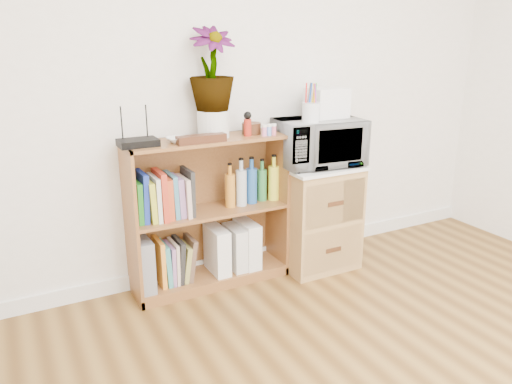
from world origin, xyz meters
TOP-DOWN VIEW (x-y plane):
  - skirting_board at (0.00, 2.24)m, footprint 4.00×0.02m
  - bookshelf at (-0.35, 2.10)m, footprint 1.00×0.30m
  - wicker_unit at (0.40, 2.02)m, footprint 0.50×0.45m
  - microwave at (0.40, 2.02)m, footprint 0.58×0.42m
  - pen_cup at (0.29, 1.95)m, footprint 0.11×0.11m
  - small_appliance at (0.48, 2.06)m, footprint 0.24×0.20m
  - router at (-0.77, 2.08)m, footprint 0.22×0.15m
  - white_bowl at (-0.54, 2.07)m, footprint 0.13×0.13m
  - plant_pot at (-0.30, 2.12)m, footprint 0.19×0.19m
  - potted_plant at (-0.30, 2.12)m, footprint 0.27×0.27m
  - trinket_box at (-0.42, 2.00)m, footprint 0.29×0.07m
  - kokeshi_doll at (-0.10, 2.06)m, footprint 0.05×0.05m
  - wooden_bowl at (-0.05, 2.11)m, footprint 0.12×0.12m
  - paint_jars at (0.02, 2.01)m, footprint 0.11×0.04m
  - file_box at (-0.79, 2.10)m, footprint 0.10×0.26m
  - magazine_holder_left at (-0.31, 2.09)m, footprint 0.10×0.24m
  - magazine_holder_mid at (-0.18, 2.09)m, footprint 0.09×0.23m
  - magazine_holder_right at (-0.09, 2.09)m, footprint 0.10×0.24m
  - cookbooks at (-0.64, 2.10)m, footprint 0.34×0.20m
  - liquor_bottles at (-0.05, 2.10)m, footprint 0.38×0.07m
  - lower_books at (-0.59, 2.10)m, footprint 0.24×0.19m

SIDE VIEW (x-z plane):
  - skirting_board at x=0.00m, z-range 0.00..0.10m
  - lower_books at x=-0.59m, z-range 0.05..0.35m
  - magazine_holder_mid at x=-0.18m, z-range 0.07..0.36m
  - magazine_holder_left at x=-0.31m, z-range 0.07..0.37m
  - magazine_holder_right at x=-0.09m, z-range 0.07..0.38m
  - file_box at x=-0.79m, z-range 0.07..0.39m
  - wicker_unit at x=0.40m, z-range 0.00..0.70m
  - bookshelf at x=-0.35m, z-range 0.00..0.95m
  - cookbooks at x=-0.64m, z-range 0.48..0.78m
  - liquor_bottles at x=-0.05m, z-range 0.49..0.79m
  - microwave at x=0.40m, z-range 0.72..1.02m
  - white_bowl at x=-0.54m, z-range 0.95..0.98m
  - router at x=-0.77m, z-range 0.95..0.99m
  - trinket_box at x=-0.42m, z-range 0.95..1.00m
  - paint_jars at x=0.02m, z-range 0.95..1.01m
  - wooden_bowl at x=-0.05m, z-range 0.95..1.02m
  - kokeshi_doll at x=-0.10m, z-range 0.95..1.05m
  - plant_pot at x=-0.30m, z-range 0.95..1.11m
  - pen_cup at x=0.29m, z-range 1.02..1.14m
  - small_appliance at x=0.48m, z-range 1.02..1.21m
  - potted_plant at x=-0.30m, z-range 1.11..1.59m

